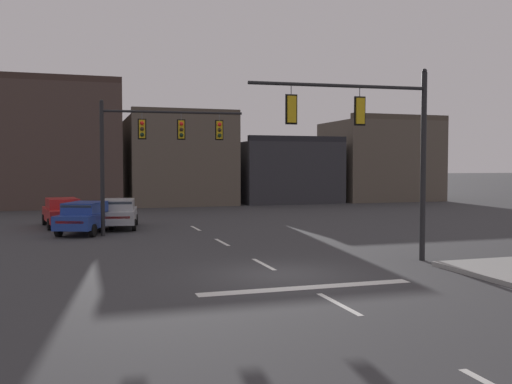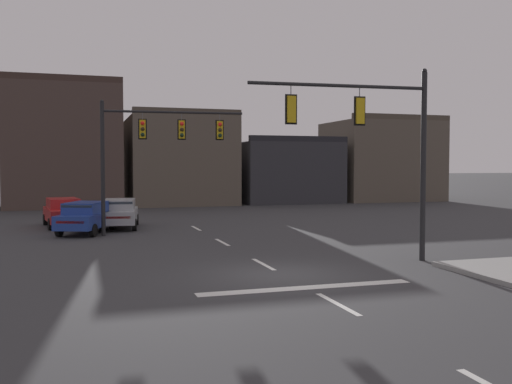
{
  "view_description": "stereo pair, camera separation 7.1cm",
  "coord_description": "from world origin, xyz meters",
  "px_view_note": "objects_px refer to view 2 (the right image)",
  "views": [
    {
      "loc": [
        -6.2,
        -16.84,
        3.47
      ],
      "look_at": [
        0.42,
        4.21,
        2.43
      ],
      "focal_mm": 40.01,
      "sensor_mm": 36.0,
      "label": 1
    },
    {
      "loc": [
        -6.13,
        -16.86,
        3.47
      ],
      "look_at": [
        0.42,
        4.21,
        2.43
      ],
      "focal_mm": 40.01,
      "sensor_mm": 36.0,
      "label": 2
    }
  ],
  "objects_px": {
    "car_lot_nearside": "(63,212)",
    "car_lot_farside": "(87,217)",
    "signal_mast_near_side": "(376,133)",
    "signal_mast_far_side": "(150,142)",
    "car_lot_middle": "(120,213)"
  },
  "relations": [
    {
      "from": "car_lot_nearside",
      "to": "car_lot_farside",
      "type": "height_order",
      "value": "same"
    },
    {
      "from": "signal_mast_near_side",
      "to": "car_lot_farside",
      "type": "height_order",
      "value": "signal_mast_near_side"
    },
    {
      "from": "signal_mast_near_side",
      "to": "signal_mast_far_side",
      "type": "relative_size",
      "value": 0.99
    },
    {
      "from": "car_lot_nearside",
      "to": "car_lot_middle",
      "type": "bearing_deg",
      "value": -28.9
    },
    {
      "from": "signal_mast_near_side",
      "to": "car_lot_middle",
      "type": "height_order",
      "value": "signal_mast_near_side"
    },
    {
      "from": "car_lot_middle",
      "to": "car_lot_farside",
      "type": "bearing_deg",
      "value": -131.92
    },
    {
      "from": "car_lot_middle",
      "to": "car_lot_farside",
      "type": "distance_m",
      "value": 2.64
    },
    {
      "from": "car_lot_farside",
      "to": "signal_mast_near_side",
      "type": "bearing_deg",
      "value": -51.28
    },
    {
      "from": "car_lot_middle",
      "to": "car_lot_farside",
      "type": "xyz_separation_m",
      "value": [
        -1.76,
        -1.96,
        0.0
      ]
    },
    {
      "from": "car_lot_farside",
      "to": "signal_mast_far_side",
      "type": "bearing_deg",
      "value": -27.16
    },
    {
      "from": "signal_mast_near_side",
      "to": "car_lot_nearside",
      "type": "relative_size",
      "value": 1.5
    },
    {
      "from": "car_lot_nearside",
      "to": "car_lot_farside",
      "type": "xyz_separation_m",
      "value": [
        1.22,
        -3.61,
        0.0
      ]
    },
    {
      "from": "signal_mast_near_side",
      "to": "car_lot_nearside",
      "type": "bearing_deg",
      "value": 124.81
    },
    {
      "from": "signal_mast_near_side",
      "to": "signal_mast_far_side",
      "type": "distance_m",
      "value": 12.51
    },
    {
      "from": "signal_mast_near_side",
      "to": "signal_mast_far_side",
      "type": "xyz_separation_m",
      "value": [
        -6.69,
        10.56,
        0.03
      ]
    }
  ]
}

